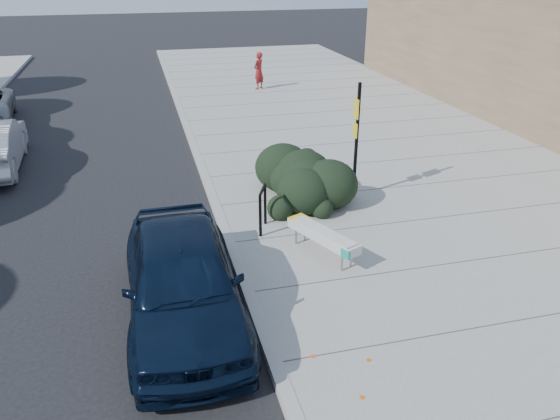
{
  "coord_description": "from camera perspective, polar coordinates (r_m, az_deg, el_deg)",
  "views": [
    {
      "loc": [
        -1.59,
        -8.36,
        5.75
      ],
      "look_at": [
        1.0,
        1.58,
        1.0
      ],
      "focal_mm": 35.0,
      "sensor_mm": 36.0,
      "label": 1
    }
  ],
  "objects": [
    {
      "name": "bike_rack",
      "position": [
        12.13,
        -1.82,
        0.51
      ],
      "size": [
        0.31,
        0.64,
        1.01
      ],
      "rotation": [
        0.0,
        0.0,
        -0.4
      ],
      "color": "black",
      "rests_on": "sidewalk_near"
    },
    {
      "name": "curb_near",
      "position": [
        14.6,
        -7.21,
        1.78
      ],
      "size": [
        0.22,
        50.0,
        0.17
      ],
      "primitive_type": "cube",
      "color": "#9E9E99",
      "rests_on": "ground"
    },
    {
      "name": "pedestrian",
      "position": [
        26.21,
        -2.24,
        14.34
      ],
      "size": [
        0.72,
        0.71,
        1.68
      ],
      "primitive_type": "imported",
      "rotation": [
        0.0,
        0.0,
        3.89
      ],
      "color": "maroon",
      "rests_on": "sidewalk_near"
    },
    {
      "name": "hedge",
      "position": [
        14.23,
        1.61,
        4.54
      ],
      "size": [
        2.22,
        3.77,
        1.34
      ],
      "primitive_type": "ellipsoid",
      "rotation": [
        0.0,
        0.0,
        0.13
      ],
      "color": "black",
      "rests_on": "sidewalk_near"
    },
    {
      "name": "bench",
      "position": [
        11.19,
        4.5,
        -2.68
      ],
      "size": [
        1.08,
        1.88,
        0.57
      ],
      "rotation": [
        0.0,
        0.0,
        0.41
      ],
      "color": "gray",
      "rests_on": "sidewalk_near"
    },
    {
      "name": "ground",
      "position": [
        10.27,
        -3.23,
        -9.28
      ],
      "size": [
        120.0,
        120.0,
        0.0
      ],
      "primitive_type": "plane",
      "color": "black",
      "rests_on": "ground"
    },
    {
      "name": "sedan_navy",
      "position": [
        9.44,
        -10.15,
        -7.15
      ],
      "size": [
        1.95,
        4.79,
        1.63
      ],
      "primitive_type": "imported",
      "rotation": [
        0.0,
        0.0,
        -0.01
      ],
      "color": "black",
      "rests_on": "ground"
    },
    {
      "name": "sidewalk_near",
      "position": [
        16.19,
        12.82,
        3.67
      ],
      "size": [
        11.2,
        50.0,
        0.15
      ],
      "primitive_type": "cube",
      "color": "gray",
      "rests_on": "ground"
    },
    {
      "name": "sign_post",
      "position": [
        13.64,
        7.97,
        7.76
      ],
      "size": [
        0.11,
        0.34,
        2.94
      ],
      "rotation": [
        0.0,
        0.0,
        -0.07
      ],
      "color": "black",
      "rests_on": "sidewalk_near"
    }
  ]
}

